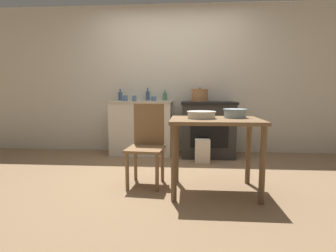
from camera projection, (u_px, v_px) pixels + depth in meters
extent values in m
plane|color=#896B4C|center=(165.00, 179.00, 3.21)|extent=(14.00, 14.00, 0.00)
cube|color=beige|center=(173.00, 80.00, 4.62)|extent=(8.00, 0.07, 2.55)
cube|color=beige|center=(142.00, 128.00, 4.48)|extent=(1.02, 0.49, 0.88)
cube|color=#B6AD9C|center=(141.00, 102.00, 4.43)|extent=(1.05, 0.52, 0.03)
cube|color=#2D2B28|center=(208.00, 130.00, 4.35)|extent=(0.84, 0.60, 0.86)
cube|color=black|center=(208.00, 103.00, 4.29)|extent=(0.88, 0.64, 0.04)
cube|color=black|center=(209.00, 136.00, 4.05)|extent=(0.59, 0.01, 0.36)
cube|color=brown|center=(215.00, 120.00, 2.70)|extent=(0.92, 0.67, 0.03)
cylinder|color=brown|center=(174.00, 164.00, 2.50)|extent=(0.06, 0.06, 0.75)
cylinder|color=brown|center=(263.00, 166.00, 2.44)|extent=(0.06, 0.06, 0.75)
cylinder|color=brown|center=(176.00, 151.00, 3.07)|extent=(0.06, 0.06, 0.75)
cylinder|color=brown|center=(248.00, 152.00, 3.01)|extent=(0.06, 0.06, 0.75)
cube|color=olive|center=(145.00, 149.00, 2.94)|extent=(0.43, 0.43, 0.03)
cube|color=olive|center=(149.00, 124.00, 3.09)|extent=(0.36, 0.06, 0.49)
cylinder|color=olive|center=(127.00, 171.00, 2.83)|extent=(0.04, 0.04, 0.41)
cylinder|color=olive|center=(157.00, 173.00, 2.78)|extent=(0.04, 0.04, 0.41)
cylinder|color=olive|center=(136.00, 163.00, 3.15)|extent=(0.04, 0.04, 0.41)
cylinder|color=olive|center=(163.00, 165.00, 3.10)|extent=(0.04, 0.04, 0.41)
cube|color=beige|center=(202.00, 151.00, 3.95)|extent=(0.22, 0.16, 0.35)
cylinder|color=#B77A47|center=(200.00, 96.00, 4.35)|extent=(0.27, 0.27, 0.19)
cylinder|color=#B77A47|center=(200.00, 90.00, 4.34)|extent=(0.28, 0.28, 0.02)
sphere|color=black|center=(200.00, 88.00, 4.34)|extent=(0.02, 0.02, 0.02)
cylinder|color=#93A8B2|center=(235.00, 113.00, 2.80)|extent=(0.23, 0.23, 0.09)
cylinder|color=#8597A0|center=(235.00, 109.00, 2.79)|extent=(0.25, 0.25, 0.01)
cylinder|color=silver|center=(201.00, 115.00, 2.73)|extent=(0.28, 0.28, 0.08)
cylinder|color=beige|center=(201.00, 112.00, 2.73)|extent=(0.30, 0.30, 0.01)
cylinder|color=#517F5B|center=(165.00, 97.00, 4.57)|extent=(0.07, 0.07, 0.13)
cylinder|color=#517F5B|center=(165.00, 92.00, 4.56)|extent=(0.03, 0.03, 0.05)
cylinder|color=#3D5675|center=(148.00, 96.00, 4.58)|extent=(0.06, 0.06, 0.16)
cylinder|color=#3D5675|center=(148.00, 90.00, 4.57)|extent=(0.02, 0.02, 0.06)
cylinder|color=#3D5675|center=(120.00, 96.00, 4.57)|extent=(0.07, 0.07, 0.14)
cylinder|color=#3D5675|center=(120.00, 91.00, 4.55)|extent=(0.03, 0.03, 0.06)
cylinder|color=#4C6B99|center=(134.00, 98.00, 4.25)|extent=(0.07, 0.07, 0.09)
cylinder|color=#4C6B99|center=(154.00, 99.00, 4.33)|extent=(0.08, 0.08, 0.08)
cylinder|color=#4C6B99|center=(125.00, 98.00, 4.26)|extent=(0.08, 0.08, 0.09)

